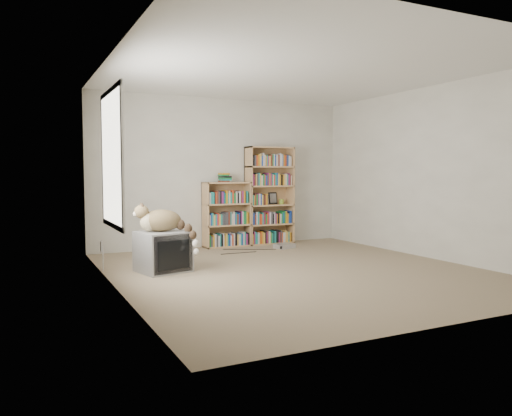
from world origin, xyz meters
name	(u,v)px	position (x,y,z in m)	size (l,w,h in m)	color
floor	(297,271)	(0.00, 0.00, 0.00)	(4.50, 5.00, 0.01)	gray
wall_back	(222,173)	(0.00, 2.50, 1.25)	(4.50, 0.02, 2.50)	silver
wall_front	(457,172)	(0.00, -2.50, 1.25)	(4.50, 0.02, 2.50)	silver
wall_left	(114,172)	(-2.25, 0.00, 1.25)	(0.02, 5.00, 2.50)	silver
wall_right	(431,173)	(2.25, 0.00, 1.25)	(0.02, 5.00, 2.50)	silver
ceiling	(298,71)	(0.00, 0.00, 2.50)	(4.50, 5.00, 0.02)	white
window	(112,159)	(-2.24, 0.20, 1.40)	(0.02, 1.22, 1.52)	white
crt_tv	(163,252)	(-1.54, 0.72, 0.25)	(0.69, 0.65, 0.51)	gray
cat	(166,223)	(-1.50, 0.69, 0.61)	(0.74, 0.58, 0.61)	#342715
bookcase_tall	(269,198)	(0.83, 2.36, 0.81)	(0.85, 0.30, 1.70)	tan
bookcase_short	(226,217)	(0.01, 2.36, 0.50)	(0.80, 0.30, 1.09)	tan
book_stack	(224,178)	(-0.03, 2.36, 1.17)	(0.18, 0.23, 0.15)	red
green_mug	(281,202)	(1.05, 2.34, 0.74)	(0.08, 0.08, 0.09)	#8BAE31
framed_print	(273,198)	(0.94, 2.44, 0.80)	(0.16, 0.01, 0.21)	black
dvd_player	(284,246)	(0.80, 1.77, 0.04)	(0.32, 0.23, 0.07)	silver
wall_outlet	(101,246)	(-2.24, 1.07, 0.32)	(0.01, 0.08, 0.13)	silver
floor_cables	(225,253)	(-0.29, 1.70, 0.00)	(1.20, 0.70, 0.01)	black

